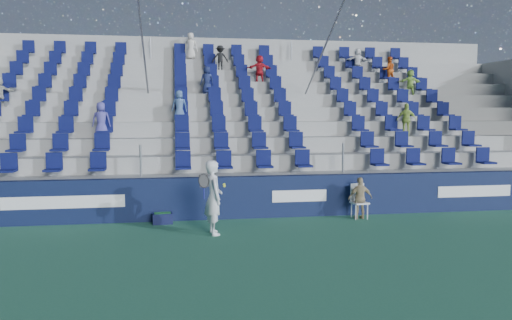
% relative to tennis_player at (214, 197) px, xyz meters
% --- Properties ---
extents(ground, '(70.00, 70.00, 0.00)m').
position_rel_tennis_player_xyz_m(ground, '(1.09, -1.36, -0.93)').
color(ground, '#2D6A4C').
rests_on(ground, ground).
extents(sponsor_wall, '(24.00, 0.32, 1.20)m').
position_rel_tennis_player_xyz_m(sponsor_wall, '(1.10, 1.79, -0.33)').
color(sponsor_wall, '#10193B').
rests_on(sponsor_wall, ground).
extents(grandstand, '(24.00, 8.17, 6.63)m').
position_rel_tennis_player_xyz_m(grandstand, '(1.10, 6.88, 1.21)').
color(grandstand, '#9B9B96').
rests_on(grandstand, ground).
extents(tennis_player, '(0.69, 0.73, 1.85)m').
position_rel_tennis_player_xyz_m(tennis_player, '(0.00, 0.00, 0.00)').
color(tennis_player, silver).
rests_on(tennis_player, ground).
extents(line_judge_chair, '(0.50, 0.51, 0.98)m').
position_rel_tennis_player_xyz_m(line_judge_chair, '(4.25, 1.29, -0.37)').
color(line_judge_chair, white).
rests_on(line_judge_chair, ground).
extents(line_judge, '(0.70, 0.30, 1.19)m').
position_rel_tennis_player_xyz_m(line_judge, '(4.25, 1.14, -0.33)').
color(line_judge, tan).
rests_on(line_judge, ground).
extents(ball_bin, '(0.56, 0.39, 0.30)m').
position_rel_tennis_player_xyz_m(ball_bin, '(-1.30, 1.39, -0.76)').
color(ball_bin, '#0E1235').
rests_on(ball_bin, ground).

